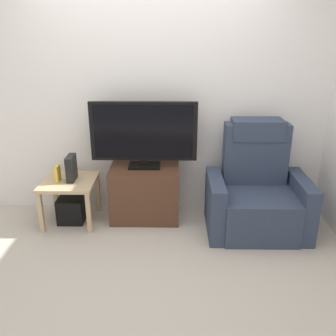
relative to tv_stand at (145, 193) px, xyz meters
name	(u,v)px	position (x,y,z in m)	size (l,w,h in m)	color
ground_plane	(147,263)	(0.07, -0.84, -0.29)	(6.40, 6.40, 0.00)	#B2A899
wall_back	(152,92)	(0.07, 0.29, 1.01)	(6.40, 0.06, 2.60)	silver
tv_stand	(145,193)	(0.00, 0.00, 0.00)	(0.71, 0.46, 0.57)	#4C2D1E
television	(144,133)	(0.00, 0.02, 0.65)	(1.08, 0.20, 0.68)	black
recliner_armchair	(256,194)	(1.13, -0.19, 0.08)	(0.98, 0.78, 1.08)	#2D384C
side_table	(70,187)	(-0.77, -0.09, 0.10)	(0.54, 0.54, 0.46)	tan
subwoofer_box	(72,209)	(-0.77, -0.09, -0.16)	(0.27, 0.27, 0.27)	black
book_upright	(58,173)	(-0.87, -0.11, 0.26)	(0.03, 0.11, 0.16)	gold
game_console	(71,168)	(-0.74, -0.08, 0.31)	(0.07, 0.20, 0.26)	black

